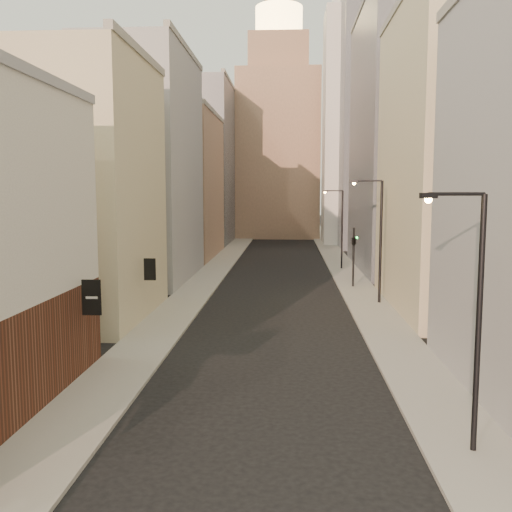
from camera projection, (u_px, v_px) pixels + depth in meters
The scene contains 15 objects.
sidewalk_left at pixel (223, 261), 64.73m from camera, with size 3.00×140.00×0.15m, color gray.
sidewalk_right at pixel (338, 262), 63.99m from camera, with size 3.00×140.00×0.15m, color gray.
left_bldg_beige at pixel (81, 191), 35.37m from camera, with size 8.00×12.00×16.00m, color #C0B590.
left_bldg_grey at pixel (145, 169), 51.01m from camera, with size 8.00×16.00×20.00m, color #96969B.
left_bldg_tan at pixel (183, 187), 69.04m from camera, with size 8.00×18.00×17.00m, color #8C6D57.
left_bldg_wingrid at pixel (206, 165), 88.48m from camera, with size 8.00×20.00×24.00m, color gray.
right_bldg_beige at pixel (457, 161), 37.75m from camera, with size 8.00×16.00×20.00m, color #C0B590.
right_bldg_wingrid at pixel (400, 141), 57.24m from camera, with size 8.00×20.00×26.00m, color gray.
highrise at pixel (407, 69), 83.23m from camera, with size 21.00×23.00×51.20m.
clock_tower at pixel (278, 135), 99.11m from camera, with size 14.00×14.00×44.90m.
white_tower at pixel (351, 119), 84.49m from camera, with size 8.00×8.00×41.50m.
streetlamp_near at pixel (473, 308), 16.86m from camera, with size 2.05×0.67×7.98m.
streetlamp_mid at pixel (378, 234), 39.92m from camera, with size 2.26×0.74×8.77m.
streetlamp_far at pixel (340, 225), 57.71m from camera, with size 2.09×0.64×8.08m.
traffic_light_right at pixel (354, 242), 46.77m from camera, with size 0.63×0.59×5.00m.
Camera 1 is at (0.88, -8.92, 8.01)m, focal length 40.00 mm.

